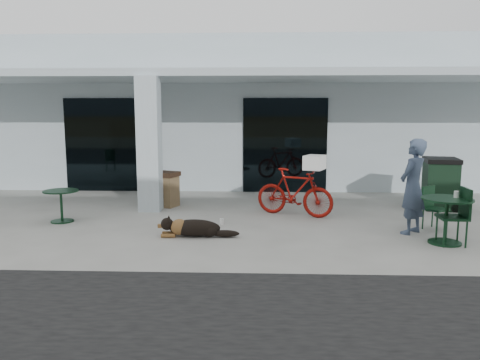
{
  "coord_description": "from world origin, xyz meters",
  "views": [
    {
      "loc": [
        1.04,
        -8.48,
        2.33
      ],
      "look_at": [
        0.68,
        0.53,
        1.0
      ],
      "focal_mm": 35.0,
      "sensor_mm": 36.0,
      "label": 1
    }
  ],
  "objects_px": {
    "cafe_table_near": "(61,206)",
    "person": "(413,187)",
    "cafe_table_far": "(446,221)",
    "cafe_chair_far_a": "(435,208)",
    "dog": "(194,227)",
    "trash_receptacle": "(167,189)",
    "bicycle": "(294,192)",
    "wheeled_bin": "(440,183)",
    "cafe_chair_far_b": "(452,217)"
  },
  "relations": [
    {
      "from": "cafe_table_near",
      "to": "trash_receptacle",
      "type": "relative_size",
      "value": 0.84
    },
    {
      "from": "dog",
      "to": "cafe_chair_far_a",
      "type": "height_order",
      "value": "cafe_chair_far_a"
    },
    {
      "from": "wheeled_bin",
      "to": "cafe_chair_far_a",
      "type": "bearing_deg",
      "value": -101.89
    },
    {
      "from": "bicycle",
      "to": "dog",
      "type": "bearing_deg",
      "value": 156.92
    },
    {
      "from": "cafe_table_near",
      "to": "dog",
      "type": "bearing_deg",
      "value": -19.77
    },
    {
      "from": "cafe_table_far",
      "to": "person",
      "type": "xyz_separation_m",
      "value": [
        -0.39,
        0.68,
        0.5
      ]
    },
    {
      "from": "cafe_chair_far_a",
      "to": "wheeled_bin",
      "type": "distance_m",
      "value": 2.27
    },
    {
      "from": "trash_receptacle",
      "to": "wheeled_bin",
      "type": "distance_m",
      "value": 6.62
    },
    {
      "from": "dog",
      "to": "trash_receptacle",
      "type": "xyz_separation_m",
      "value": [
        -1.05,
        2.78,
        0.24
      ]
    },
    {
      "from": "cafe_table_near",
      "to": "cafe_chair_far_a",
      "type": "height_order",
      "value": "cafe_chair_far_a"
    },
    {
      "from": "person",
      "to": "trash_receptacle",
      "type": "xyz_separation_m",
      "value": [
        -5.17,
        2.37,
        -0.48
      ]
    },
    {
      "from": "bicycle",
      "to": "trash_receptacle",
      "type": "bearing_deg",
      "value": 97.25
    },
    {
      "from": "cafe_table_far",
      "to": "cafe_chair_far_a",
      "type": "bearing_deg",
      "value": 79.67
    },
    {
      "from": "cafe_chair_far_a",
      "to": "cafe_chair_far_b",
      "type": "height_order",
      "value": "cafe_chair_far_b"
    },
    {
      "from": "cafe_chair_far_a",
      "to": "trash_receptacle",
      "type": "height_order",
      "value": "same"
    },
    {
      "from": "cafe_table_near",
      "to": "person",
      "type": "relative_size",
      "value": 0.4
    },
    {
      "from": "bicycle",
      "to": "trash_receptacle",
      "type": "distance_m",
      "value": 3.19
    },
    {
      "from": "cafe_chair_far_a",
      "to": "person",
      "type": "distance_m",
      "value": 0.81
    },
    {
      "from": "wheeled_bin",
      "to": "trash_receptacle",
      "type": "bearing_deg",
      "value": -169.0
    },
    {
      "from": "cafe_table_far",
      "to": "person",
      "type": "bearing_deg",
      "value": 119.61
    },
    {
      "from": "dog",
      "to": "cafe_chair_far_a",
      "type": "distance_m",
      "value": 4.75
    },
    {
      "from": "dog",
      "to": "cafe_chair_far_b",
      "type": "height_order",
      "value": "cafe_chair_far_b"
    },
    {
      "from": "cafe_chair_far_a",
      "to": "wheeled_bin",
      "type": "relative_size",
      "value": 0.7
    },
    {
      "from": "cafe_table_near",
      "to": "person",
      "type": "bearing_deg",
      "value": -5.34
    },
    {
      "from": "bicycle",
      "to": "cafe_chair_far_a",
      "type": "xyz_separation_m",
      "value": [
        2.69,
        -1.15,
        -0.11
      ]
    },
    {
      "from": "cafe_table_near",
      "to": "trash_receptacle",
      "type": "height_order",
      "value": "trash_receptacle"
    },
    {
      "from": "cafe_chair_far_a",
      "to": "person",
      "type": "relative_size",
      "value": 0.47
    },
    {
      "from": "cafe_table_far",
      "to": "wheeled_bin",
      "type": "xyz_separation_m",
      "value": [
        1.05,
        3.08,
        0.2
      ]
    },
    {
      "from": "dog",
      "to": "cafe_table_near",
      "type": "distance_m",
      "value": 3.17
    },
    {
      "from": "bicycle",
      "to": "wheeled_bin",
      "type": "relative_size",
      "value": 1.46
    },
    {
      "from": "cafe_table_far",
      "to": "cafe_chair_far_a",
      "type": "xyz_separation_m",
      "value": [
        0.18,
        0.99,
        0.02
      ]
    },
    {
      "from": "cafe_chair_far_a",
      "to": "person",
      "type": "xyz_separation_m",
      "value": [
        -0.57,
        -0.31,
        0.48
      ]
    },
    {
      "from": "cafe_table_near",
      "to": "cafe_chair_far_a",
      "type": "xyz_separation_m",
      "value": [
        7.66,
        -0.35,
        0.09
      ]
    },
    {
      "from": "bicycle",
      "to": "cafe_chair_far_b",
      "type": "height_order",
      "value": "bicycle"
    },
    {
      "from": "cafe_table_far",
      "to": "trash_receptacle",
      "type": "bearing_deg",
      "value": 151.24
    },
    {
      "from": "bicycle",
      "to": "cafe_table_far",
      "type": "height_order",
      "value": "bicycle"
    },
    {
      "from": "person",
      "to": "wheeled_bin",
      "type": "bearing_deg",
      "value": -167.2
    },
    {
      "from": "trash_receptacle",
      "to": "wheeled_bin",
      "type": "bearing_deg",
      "value": 0.25
    },
    {
      "from": "cafe_table_far",
      "to": "cafe_chair_far_b",
      "type": "relative_size",
      "value": 0.86
    },
    {
      "from": "cafe_chair_far_a",
      "to": "trash_receptacle",
      "type": "bearing_deg",
      "value": 123.75
    },
    {
      "from": "cafe_table_far",
      "to": "dog",
      "type": "bearing_deg",
      "value": 176.51
    },
    {
      "from": "cafe_table_near",
      "to": "trash_receptacle",
      "type": "distance_m",
      "value": 2.57
    },
    {
      "from": "trash_receptacle",
      "to": "wheeled_bin",
      "type": "height_order",
      "value": "wheeled_bin"
    },
    {
      "from": "cafe_table_near",
      "to": "cafe_chair_far_b",
      "type": "distance_m",
      "value": 7.69
    },
    {
      "from": "wheeled_bin",
      "to": "bicycle",
      "type": "bearing_deg",
      "value": -154.43
    },
    {
      "from": "cafe_chair_far_a",
      "to": "person",
      "type": "bearing_deg",
      "value": 172.04
    },
    {
      "from": "cafe_table_near",
      "to": "wheeled_bin",
      "type": "xyz_separation_m",
      "value": [
        8.54,
        1.74,
        0.27
      ]
    },
    {
      "from": "person",
      "to": "bicycle",
      "type": "bearing_deg",
      "value": -80.72
    },
    {
      "from": "bicycle",
      "to": "cafe_table_near",
      "type": "xyz_separation_m",
      "value": [
        -4.97,
        -0.79,
        -0.2
      ]
    },
    {
      "from": "bicycle",
      "to": "wheeled_bin",
      "type": "bearing_deg",
      "value": -51.27
    }
  ]
}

